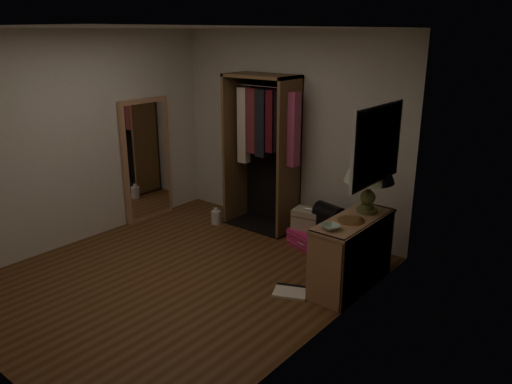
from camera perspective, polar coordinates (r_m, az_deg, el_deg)
ground at (r=5.61m, az=-8.64°, el=-9.55°), size 4.00×4.00×0.00m
room_walls at (r=5.07m, az=-8.48°, el=5.57°), size 3.52×4.02×2.60m
console_bookshelf at (r=5.33m, az=11.07°, el=-6.53°), size 0.42×1.12×0.75m
open_wardrobe at (r=6.56m, az=1.09°, el=6.06°), size 1.05×0.50×2.05m
floor_mirror at (r=7.14m, az=-12.35°, el=3.60°), size 0.06×0.80×1.70m
pink_suitcase at (r=6.25m, az=6.91°, el=-5.46°), size 0.77×0.65×0.20m
train_case at (r=6.28m, az=5.97°, el=-3.09°), size 0.41×0.32×0.27m
black_bag at (r=6.10m, az=8.34°, el=-3.09°), size 0.41×0.32×0.39m
table_lamp at (r=5.25m, az=12.89°, el=2.68°), size 0.58×0.58×0.65m
brass_tray at (r=5.10m, az=10.80°, el=-3.20°), size 0.35×0.35×0.02m
ceramic_bowl at (r=4.86m, az=8.49°, el=-3.97°), size 0.24×0.24×0.05m
white_jug at (r=6.98m, az=-4.59°, el=-2.86°), size 0.14×0.14×0.23m
floor_book at (r=5.25m, az=4.02°, el=-11.22°), size 0.42×0.39×0.03m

